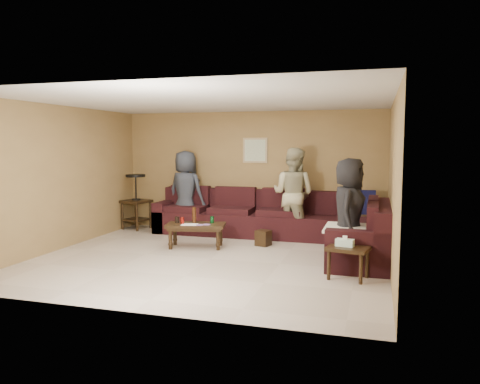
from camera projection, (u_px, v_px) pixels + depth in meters
The scene contains 10 objects.
room at pixel (210, 155), 7.33m from camera, with size 5.60×5.50×2.50m.
sectional_sofa at pixel (279, 225), 8.69m from camera, with size 4.65×2.90×0.97m.
coffee_table at pixel (196, 227), 8.29m from camera, with size 1.11×0.71×0.71m.
end_table_left at pixel (136, 200), 10.07m from camera, with size 0.63×0.63×1.18m.
side_table_right at pixel (348, 251), 6.35m from camera, with size 0.62×0.55×0.59m.
waste_bin at pixel (263, 238), 8.45m from camera, with size 0.23×0.23×0.28m, color black.
wall_art at pixel (255, 150), 9.66m from camera, with size 0.52×0.04×0.52m.
person_left at pixel (186, 191), 9.75m from camera, with size 0.83×0.54×1.69m, color #2B313D.
person_middle at pixel (293, 194), 8.95m from camera, with size 0.86×0.67×1.76m, color tan.
person_right at pixel (349, 212), 7.08m from camera, with size 0.79×0.52×1.63m, color black.
Camera 1 is at (2.53, -6.92, 1.84)m, focal length 35.00 mm.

